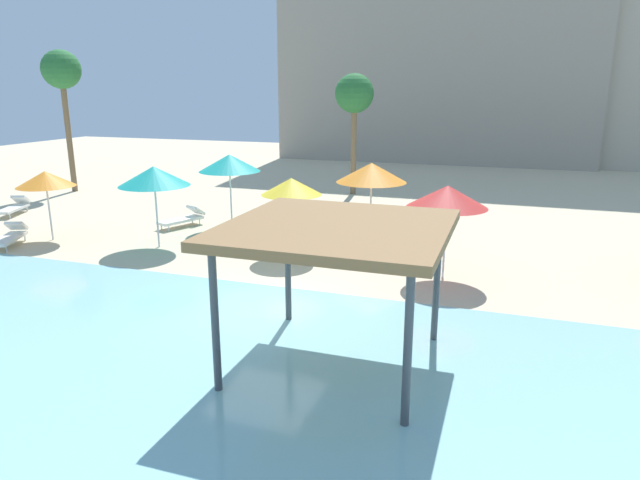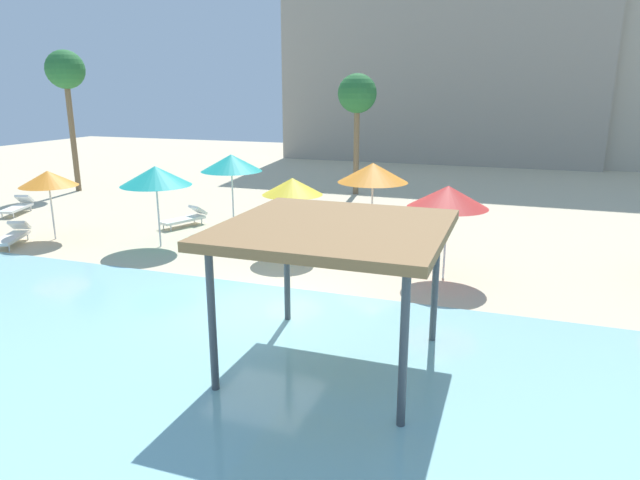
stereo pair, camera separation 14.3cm
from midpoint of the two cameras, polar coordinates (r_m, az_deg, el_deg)
name	(u,v)px [view 2 (the right image)]	position (r m, az deg, el deg)	size (l,w,h in m)	color
ground_plane	(264,309)	(13.86, -5.41, -6.98)	(80.00, 80.00, 0.00)	beige
lagoon_water	(124,426)	(9.87, -18.87, -17.44)	(44.00, 13.50, 0.04)	#8CC6CC
shade_pavilion	(334,234)	(10.29, 1.87, 0.65)	(4.02, 4.02, 2.81)	#42474C
beach_umbrella_orange_1	(373,173)	(19.28, 5.60, 6.81)	(2.40, 2.40, 2.76)	silver
beach_umbrella_orange_2	(48,179)	(21.73, -25.70, 5.64)	(1.96, 1.96, 2.44)	silver
beach_umbrella_teal_3	(156,176)	(19.37, -16.14, 6.27)	(2.34, 2.34, 2.73)	silver
beach_umbrella_teal_4	(231,163)	(21.40, -8.80, 7.74)	(2.30, 2.30, 2.83)	silver
beach_umbrella_red_5	(448,197)	(15.77, 13.10, 4.29)	(2.22, 2.22, 2.65)	silver
beach_umbrella_yellow_6	(292,187)	(17.69, -2.59, 5.44)	(1.92, 1.92, 2.49)	silver
lounge_chair_0	(243,232)	(19.87, -7.58, 0.82)	(0.75, 1.94, 0.74)	white
lounge_chair_2	(13,235)	(21.94, -28.55, 0.44)	(1.32, 1.98, 0.74)	white
lounge_chair_3	(18,206)	(27.29, -28.17, 3.06)	(1.20, 1.99, 0.74)	white
lounge_chair_4	(186,218)	(22.50, -13.24, 2.23)	(1.26, 1.98, 0.74)	white
palm_tree_0	(357,96)	(28.27, 3.94, 14.36)	(1.90, 1.90, 5.91)	brown
palm_tree_1	(66,74)	(31.77, -24.28, 15.14)	(1.90, 1.90, 7.06)	brown
hotel_block_0	(446,24)	(45.32, 12.71, 20.56)	(22.27, 9.58, 19.49)	#9E9384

